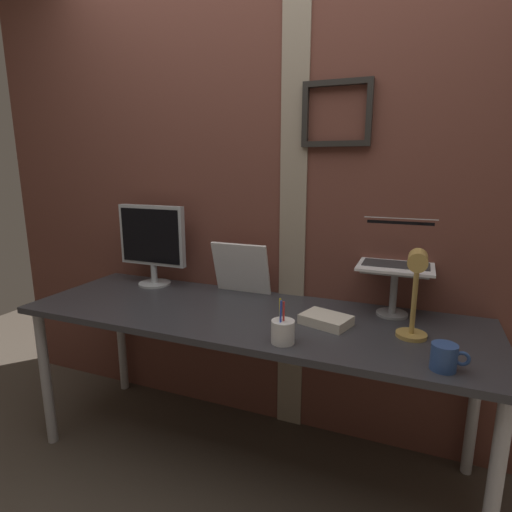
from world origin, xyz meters
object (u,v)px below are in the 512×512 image
at_px(monitor, 152,240).
at_px(whiteboard_panel, 241,268).
at_px(laptop, 397,254).
at_px(desk_lamp, 416,285).
at_px(coffee_mug, 445,357).
at_px(pen_cup, 283,331).

bearing_deg(monitor, whiteboard_panel, 4.37).
distance_m(laptop, whiteboard_panel, 0.78).
distance_m(monitor, desk_lamp, 1.41).
distance_m(laptop, coffee_mug, 0.61).
xyz_separation_m(monitor, whiteboard_panel, (0.53, 0.04, -0.13)).
bearing_deg(pen_cup, desk_lamp, 22.74).
bearing_deg(pen_cup, laptop, 55.38).
xyz_separation_m(laptop, desk_lamp, (0.09, -0.34, -0.05)).
xyz_separation_m(whiteboard_panel, pen_cup, (0.40, -0.51, -0.09)).
height_order(whiteboard_panel, desk_lamp, desk_lamp).
distance_m(laptop, desk_lamp, 0.36).
distance_m(monitor, whiteboard_panel, 0.54).
relative_size(laptop, coffee_mug, 2.65).
distance_m(monitor, laptop, 1.30).
height_order(desk_lamp, coffee_mug, desk_lamp).
relative_size(monitor, desk_lamp, 1.23).
bearing_deg(whiteboard_panel, monitor, -175.63).
xyz_separation_m(desk_lamp, coffee_mug, (0.11, -0.19, -0.18)).
relative_size(whiteboard_panel, desk_lamp, 0.83).
bearing_deg(monitor, pen_cup, -26.80).
bearing_deg(desk_lamp, whiteboard_panel, 159.73).
distance_m(monitor, pen_cup, 1.06).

